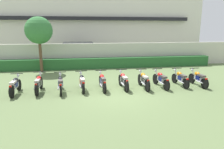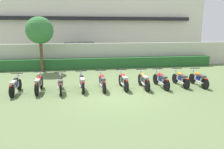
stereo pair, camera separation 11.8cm
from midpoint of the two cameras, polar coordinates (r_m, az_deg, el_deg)
The scene contains 16 objects.
ground at distance 10.22m, azimuth 1.34°, elevation -5.49°, with size 60.00×60.00×0.00m, color #607547.
building at distance 25.53m, azimuth -4.97°, elevation 14.27°, with size 24.40×6.50×7.83m.
compound_wall at distance 17.41m, azimuth -2.99°, elevation 5.36°, with size 23.18×0.30×1.95m, color beige.
hedge_row at distance 16.80m, azimuth -2.73°, elevation 3.16°, with size 18.55×0.70×0.83m, color #28602D.
parked_car at distance 19.95m, azimuth -8.37°, elevation 6.07°, with size 4.55×2.17×1.89m.
tree_near_inspector at distance 16.10m, azimuth -19.05°, elevation 11.32°, with size 1.95×1.95×4.00m.
motorcycle_in_row_0 at distance 11.25m, azimuth -24.77°, elevation -2.64°, with size 0.60×1.79×0.95m.
motorcycle_in_row_1 at distance 11.09m, azimuth -19.19°, elevation -2.31°, with size 0.60×1.88×0.97m.
motorcycle_in_row_2 at distance 10.80m, azimuth -13.66°, elevation -2.42°, with size 0.60×1.93×0.95m.
motorcycle_in_row_3 at distance 10.87m, azimuth -7.95°, elevation -2.06°, with size 0.60×1.82×0.96m.
motorcycle_in_row_4 at distance 10.91m, azimuth -2.37°, elevation -1.90°, with size 0.60×1.92×0.95m.
motorcycle_in_row_5 at distance 11.07m, azimuth 3.45°, elevation -1.63°, with size 0.60×1.85×0.97m.
motorcycle_in_row_6 at distance 11.26m, azimuth 9.01°, elevation -1.51°, with size 0.60×1.88×0.98m.
motorcycle_in_row_7 at distance 11.63m, azimuth 13.60°, elevation -1.32°, with size 0.60×1.92×0.95m.
motorcycle_in_row_8 at distance 12.19m, azimuth 18.59°, elevation -1.03°, with size 0.60×1.79×0.94m.
motorcycle_in_row_9 at distance 12.53m, azimuth 22.97°, elevation -1.01°, with size 0.60×1.80×0.95m.
Camera 2 is at (-1.63, -9.57, 3.19)m, focal length 33.27 mm.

